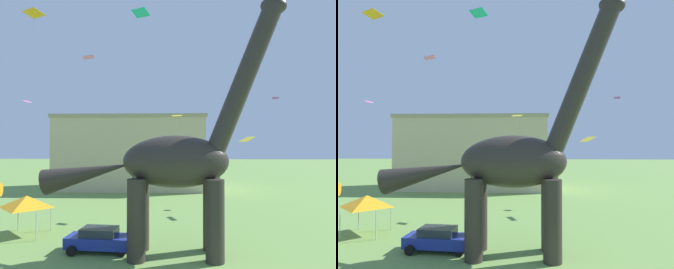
% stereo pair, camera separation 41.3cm
% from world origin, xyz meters
% --- Properties ---
extents(dinosaur_sculpture, '(15.52, 3.29, 16.22)m').
position_xyz_m(dinosaur_sculpture, '(-1.80, 5.33, 5.87)').
color(dinosaur_sculpture, '#2D2823').
rests_on(dinosaur_sculpture, ground_plane).
extents(parked_sedan_left, '(4.33, 2.10, 1.55)m').
position_xyz_m(parked_sedan_left, '(-6.67, 5.88, 0.81)').
color(parked_sedan_left, navy).
rests_on(parked_sedan_left, ground_plane).
extents(festival_canopy_tent, '(3.15, 3.15, 3.00)m').
position_xyz_m(festival_canopy_tent, '(-13.16, 9.39, 2.54)').
color(festival_canopy_tent, '#B2B2B7').
rests_on(festival_canopy_tent, ground_plane).
extents(kite_high_left, '(1.23, 1.11, 0.31)m').
position_xyz_m(kite_high_left, '(-3.94, 5.28, 15.32)').
color(kite_high_left, '#19B2B7').
extents(kite_far_left, '(1.17, 1.01, 1.23)m').
position_xyz_m(kite_far_left, '(-1.78, 16.66, 9.66)').
color(kite_far_left, yellow).
extents(kite_near_low, '(1.65, 1.92, 0.53)m').
position_xyz_m(kite_near_low, '(5.30, 18.12, 7.37)').
color(kite_near_low, yellow).
extents(kite_near_high, '(1.09, 1.23, 0.27)m').
position_xyz_m(kite_near_high, '(-19.22, 22.04, 11.80)').
color(kite_near_high, pink).
extents(kite_apex, '(1.59, 1.47, 1.59)m').
position_xyz_m(kite_apex, '(-11.29, 6.20, 15.77)').
color(kite_apex, orange).
extents(kite_trailing, '(0.80, 0.65, 0.17)m').
position_xyz_m(kite_trailing, '(9.80, 23.72, 12.29)').
color(kite_trailing, purple).
extents(kite_mid_left, '(1.41, 1.75, 0.25)m').
position_xyz_m(kite_mid_left, '(-11.94, 21.67, 16.80)').
color(kite_mid_left, pink).
extents(background_building_block, '(22.35, 10.08, 11.08)m').
position_xyz_m(background_building_block, '(-8.85, 35.09, 5.55)').
color(background_building_block, '#CCB78E').
rests_on(background_building_block, ground_plane).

